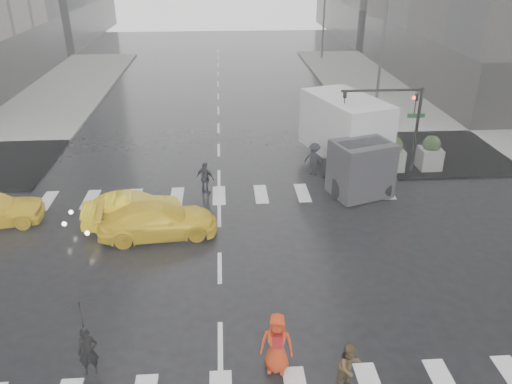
{
  "coord_description": "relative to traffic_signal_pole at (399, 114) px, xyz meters",
  "views": [
    {
      "loc": [
        0.26,
        -15.29,
        10.48
      ],
      "look_at": [
        1.48,
        2.0,
        2.07
      ],
      "focal_mm": 35.0,
      "sensor_mm": 36.0,
      "label": 1
    }
  ],
  "objects": [
    {
      "name": "pedestrian_far_a",
      "position": [
        -9.62,
        -1.71,
        -2.42
      ],
      "size": [
        1.09,
        0.95,
        1.59
      ],
      "primitive_type": "imported",
      "rotation": [
        0.0,
        0.0,
        2.63
      ],
      "color": "black",
      "rests_on": "ground"
    },
    {
      "name": "pedestrian_brown",
      "position": [
        -5.65,
        -13.81,
        -2.49
      ],
      "size": [
        0.86,
        0.79,
        1.44
      ],
      "primitive_type": "imported",
      "rotation": [
        0.0,
        0.0,
        0.42
      ],
      "color": "#4C381B",
      "rests_on": "ground"
    },
    {
      "name": "taxi_rear",
      "position": [
        -11.46,
        -5.48,
        -2.53
      ],
      "size": [
        4.38,
        2.37,
        1.38
      ],
      "primitive_type": "imported",
      "rotation": [
        0.0,
        0.0,
        1.68
      ],
      "color": "yellow",
      "rests_on": "ground"
    },
    {
      "name": "box_truck",
      "position": [
        -2.4,
        0.11,
        -1.2
      ],
      "size": [
        2.67,
        7.12,
        3.78
      ],
      "rotation": [
        0.0,
        0.0,
        0.32
      ],
      "color": "silver",
      "rests_on": "ground"
    },
    {
      "name": "street_lamp_near",
      "position": [
        1.86,
        9.99,
        1.73
      ],
      "size": [
        2.15,
        0.22,
        9.0
      ],
      "color": "#59595B",
      "rests_on": "ground"
    },
    {
      "name": "pedestrian_black",
      "position": [
        -12.55,
        -12.79,
        -1.55
      ],
      "size": [
        1.13,
        1.15,
        2.43
      ],
      "rotation": [
        0.0,
        0.0,
        0.2
      ],
      "color": "black",
      "rests_on": "ground"
    },
    {
      "name": "pedestrian_far_b",
      "position": [
        -4.11,
        0.13,
        -2.36
      ],
      "size": [
        1.27,
        1.13,
        1.72
      ],
      "primitive_type": "imported",
      "rotation": [
        0.0,
        0.0,
        2.55
      ],
      "color": "black",
      "rests_on": "ground"
    },
    {
      "name": "ground",
      "position": [
        -9.01,
        -8.01,
        -3.22
      ],
      "size": [
        120.0,
        120.0,
        0.0
      ],
      "primitive_type": "plane",
      "color": "black",
      "rests_on": "ground"
    },
    {
      "name": "road_markings",
      "position": [
        -9.01,
        -8.01,
        -3.21
      ],
      "size": [
        18.0,
        48.0,
        0.01
      ],
      "primitive_type": null,
      "color": "silver",
      "rests_on": "ground"
    },
    {
      "name": "sidewalk_ne",
      "position": [
        10.49,
        9.49,
        -3.14
      ],
      "size": [
        35.0,
        35.0,
        0.15
      ],
      "primitive_type": "cube",
      "color": "gray",
      "rests_on": "ground"
    },
    {
      "name": "planter_mid",
      "position": [
        -0.01,
        0.19,
        -2.23
      ],
      "size": [
        1.1,
        1.1,
        1.8
      ],
      "color": "gray",
      "rests_on": "ground"
    },
    {
      "name": "planter_west",
      "position": [
        -2.01,
        0.19,
        -2.23
      ],
      "size": [
        1.1,
        1.1,
        1.8
      ],
      "color": "gray",
      "rests_on": "ground"
    },
    {
      "name": "traffic_signal_pole",
      "position": [
        0.0,
        0.0,
        0.0
      ],
      "size": [
        4.45,
        0.42,
        4.5
      ],
      "color": "black",
      "rests_on": "ground"
    },
    {
      "name": "pedestrian_orange",
      "position": [
        -7.46,
        -13.03,
        -2.28
      ],
      "size": [
        1.0,
        0.75,
        1.86
      ],
      "rotation": [
        0.0,
        0.0,
        -0.19
      ],
      "color": "red",
      "rests_on": "ground"
    },
    {
      "name": "street_lamp_far",
      "position": [
        1.86,
        29.99,
        1.73
      ],
      "size": [
        2.15,
        0.22,
        9.0
      ],
      "color": "#59595B",
      "rests_on": "ground"
    },
    {
      "name": "planter_east",
      "position": [
        1.99,
        0.19,
        -2.23
      ],
      "size": [
        1.1,
        1.1,
        1.8
      ],
      "color": "gray",
      "rests_on": "ground"
    },
    {
      "name": "taxi_mid",
      "position": [
        -12.61,
        -4.56,
        -2.54
      ],
      "size": [
        4.28,
        2.06,
        1.35
      ],
      "primitive_type": "imported",
      "rotation": [
        0.0,
        0.0,
        1.73
      ],
      "color": "yellow",
      "rests_on": "ground"
    }
  ]
}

